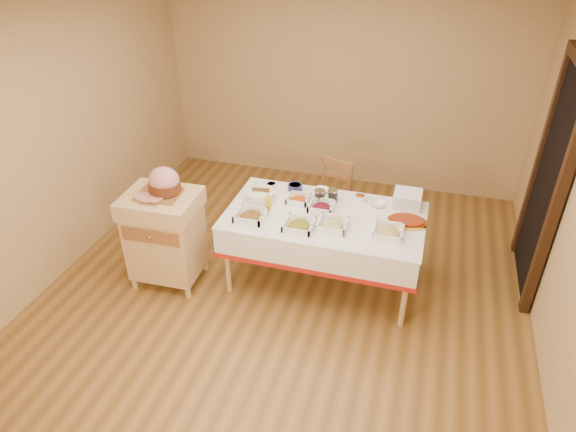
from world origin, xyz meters
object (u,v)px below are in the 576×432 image
at_px(dining_chair, 330,200).
at_px(brass_platter, 407,221).
at_px(bread_basket, 261,196).
at_px(butcher_cart, 165,233).
at_px(plate_stack, 407,199).
at_px(preserve_jar_left, 320,197).
at_px(mustard_bottle, 268,203).
at_px(ham_on_board, 163,184).
at_px(dining_table, 324,229).
at_px(preserve_jar_right, 333,196).

distance_m(dining_chair, brass_platter, 1.18).
bearing_deg(bread_basket, butcher_cart, -148.38).
relative_size(plate_stack, brass_platter, 0.73).
bearing_deg(preserve_jar_left, dining_chair, 91.70).
xyz_separation_m(preserve_jar_left, mustard_bottle, (-0.43, -0.27, 0.01)).
bearing_deg(plate_stack, dining_chair, 153.08).
distance_m(preserve_jar_left, plate_stack, 0.83).
xyz_separation_m(ham_on_board, plate_stack, (2.12, 0.76, -0.23)).
relative_size(dining_table, butcher_cart, 1.91).
distance_m(dining_table, dining_chair, 0.83).
distance_m(dining_chair, bread_basket, 0.97).
bearing_deg(dining_table, preserve_jar_left, 115.68).
xyz_separation_m(preserve_jar_right, mustard_bottle, (-0.54, -0.32, 0.02)).
distance_m(ham_on_board, mustard_bottle, 0.96).
bearing_deg(preserve_jar_left, plate_stack, 12.20).
bearing_deg(plate_stack, preserve_jar_right, -170.01).
height_order(ham_on_board, preserve_jar_left, ham_on_board).
height_order(butcher_cart, mustard_bottle, butcher_cart).
height_order(butcher_cart, preserve_jar_right, butcher_cart).
bearing_deg(mustard_bottle, dining_table, 6.31).
relative_size(dining_chair, ham_on_board, 2.18).
relative_size(dining_table, bread_basket, 6.55).
relative_size(dining_table, preserve_jar_right, 14.35).
bearing_deg(dining_table, dining_chair, 98.42).
bearing_deg(preserve_jar_right, bread_basket, -164.84).
bearing_deg(dining_table, brass_platter, 5.51).
bearing_deg(dining_chair, dining_table, -81.58).
bearing_deg(bread_basket, dining_table, -7.32).
xyz_separation_m(dining_table, bread_basket, (-0.65, 0.08, 0.21)).
bearing_deg(preserve_jar_left, mustard_bottle, -147.73).
bearing_deg(brass_platter, dining_table, -174.49).
distance_m(dining_table, brass_platter, 0.77).
distance_m(plate_stack, brass_platter, 0.32).
relative_size(dining_table, brass_platter, 5.19).
bearing_deg(dining_chair, mustard_bottle, -115.35).
xyz_separation_m(mustard_bottle, brass_platter, (1.27, 0.13, -0.05)).
bearing_deg(dining_table, bread_basket, 172.68).
height_order(butcher_cart, bread_basket, butcher_cart).
height_order(butcher_cart, preserve_jar_left, butcher_cart).
height_order(dining_table, bread_basket, bread_basket).
xyz_separation_m(ham_on_board, mustard_bottle, (0.88, 0.32, -0.23)).
xyz_separation_m(butcher_cart, dining_chair, (1.33, 1.21, -0.09)).
bearing_deg(dining_table, mustard_bottle, -173.69).
relative_size(mustard_bottle, brass_platter, 0.47).
relative_size(dining_chair, brass_platter, 2.51).
relative_size(ham_on_board, mustard_bottle, 2.45).
xyz_separation_m(preserve_jar_right, bread_basket, (-0.67, -0.18, -0.00)).
distance_m(ham_on_board, preserve_jar_right, 1.58).
relative_size(butcher_cart, ham_on_board, 2.35).
distance_m(butcher_cart, preserve_jar_right, 1.64).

